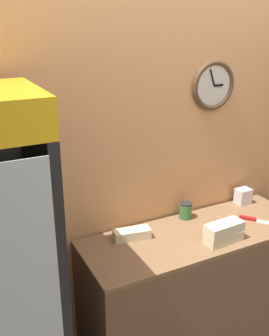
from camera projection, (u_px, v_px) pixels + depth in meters
The scene contains 8 objects.
wall_back at pixel (174, 151), 2.74m from camera, with size 5.20×0.09×2.70m.
prep_counter at pixel (194, 286), 2.78m from camera, with size 1.58×0.56×0.87m.
sandwich_stack_bottom at pixel (223, 237), 2.51m from camera, with size 0.26×0.12×0.07m.
sandwich_stack_middle at pixel (224, 228), 2.49m from camera, with size 0.26×0.12×0.07m.
sandwich_flat_left at pixel (132, 234), 2.55m from camera, with size 0.25×0.13×0.06m.
chefs_knife at pixel (258, 220), 2.77m from camera, with size 0.27×0.30×0.02m.
condiment_jar at pixel (186, 211), 2.80m from camera, with size 0.09×0.09×0.12m.
napkin_dispenser at pixel (243, 196), 3.03m from camera, with size 0.11×0.09×0.12m.
Camera 1 is at (-1.42, -1.03, 2.21)m, focal length 42.00 mm.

